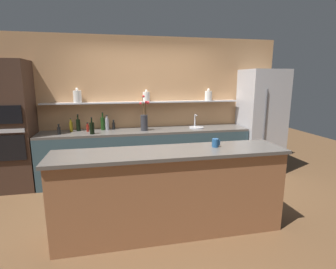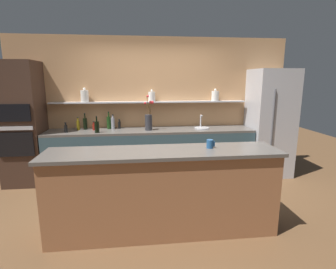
% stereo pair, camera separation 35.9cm
% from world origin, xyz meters
% --- Properties ---
extents(ground_plane, '(12.00, 12.00, 0.00)m').
position_xyz_m(ground_plane, '(0.00, 0.00, 0.00)').
color(ground_plane, brown).
extents(back_wall_unit, '(5.20, 0.28, 2.60)m').
position_xyz_m(back_wall_unit, '(-0.00, 1.60, 1.30)').
color(back_wall_unit, tan).
rests_on(back_wall_unit, ground_plane).
extents(back_counter_unit, '(3.75, 0.62, 0.92)m').
position_xyz_m(back_counter_unit, '(-0.05, 1.24, 0.46)').
color(back_counter_unit, '#334C56').
rests_on(back_counter_unit, ground_plane).
extents(island_counter, '(2.72, 0.61, 1.02)m').
position_xyz_m(island_counter, '(0.00, -0.59, 0.51)').
color(island_counter, '#99603D').
rests_on(island_counter, ground_plane).
extents(refrigerator, '(0.75, 0.73, 2.01)m').
position_xyz_m(refrigerator, '(2.22, 1.20, 1.01)').
color(refrigerator, '#B7B7BC').
rests_on(refrigerator, ground_plane).
extents(oven_tower, '(0.66, 0.64, 2.13)m').
position_xyz_m(oven_tower, '(-2.27, 1.24, 1.06)').
color(oven_tower, '#3D281E').
rests_on(oven_tower, ground_plane).
extents(flower_vase, '(0.17, 0.16, 0.64)m').
position_xyz_m(flower_vase, '(-0.09, 1.20, 1.10)').
color(flower_vase, '#2D2D33').
rests_on(flower_vase, back_counter_unit).
extents(sink_fixture, '(0.28, 0.28, 0.25)m').
position_xyz_m(sink_fixture, '(0.91, 1.25, 0.95)').
color(sink_fixture, '#B7B7BC').
rests_on(sink_fixture, back_counter_unit).
extents(bottle_wine_0, '(0.07, 0.07, 0.30)m').
position_xyz_m(bottle_wine_0, '(-1.24, 1.40, 1.03)').
color(bottle_wine_0, black).
rests_on(bottle_wine_0, back_counter_unit).
extents(bottle_sauce_1, '(0.05, 0.05, 0.18)m').
position_xyz_m(bottle_sauce_1, '(-0.63, 1.42, 1.00)').
color(bottle_sauce_1, black).
rests_on(bottle_sauce_1, back_counter_unit).
extents(bottle_spirit_2, '(0.06, 0.06, 0.27)m').
position_xyz_m(bottle_spirit_2, '(-0.74, 1.39, 1.03)').
color(bottle_spirit_2, gray).
rests_on(bottle_spirit_2, back_counter_unit).
extents(bottle_sauce_3, '(0.06, 0.06, 0.18)m').
position_xyz_m(bottle_sauce_3, '(-1.53, 1.15, 0.99)').
color(bottle_sauce_3, black).
rests_on(bottle_sauce_3, back_counter_unit).
extents(bottle_wine_4, '(0.08, 0.08, 0.32)m').
position_xyz_m(bottle_wine_4, '(-0.82, 1.42, 1.04)').
color(bottle_wine_4, '#193814').
rests_on(bottle_wine_4, back_counter_unit).
extents(bottle_wine_5, '(0.08, 0.08, 0.29)m').
position_xyz_m(bottle_wine_5, '(-0.99, 1.07, 1.02)').
color(bottle_wine_5, black).
rests_on(bottle_wine_5, back_counter_unit).
extents(bottle_oil_6, '(0.05, 0.05, 0.24)m').
position_xyz_m(bottle_oil_6, '(-1.36, 1.35, 1.02)').
color(bottle_oil_6, brown).
rests_on(bottle_oil_6, back_counter_unit).
extents(bottle_sauce_7, '(0.05, 0.05, 0.16)m').
position_xyz_m(bottle_sauce_7, '(-1.08, 1.31, 0.99)').
color(bottle_sauce_7, maroon).
rests_on(bottle_sauce_7, back_counter_unit).
extents(coffee_mug, '(0.10, 0.08, 0.10)m').
position_xyz_m(coffee_mug, '(0.57, -0.54, 1.07)').
color(coffee_mug, '#235184').
rests_on(coffee_mug, island_counter).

